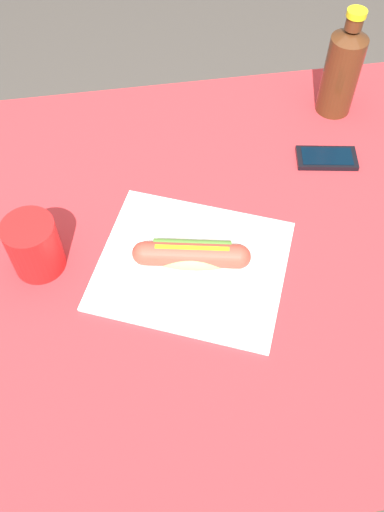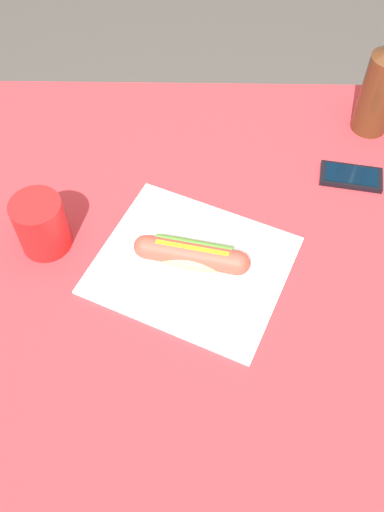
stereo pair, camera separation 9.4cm
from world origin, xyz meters
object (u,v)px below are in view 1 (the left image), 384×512
at_px(hot_dog, 192,255).
at_px(soda_bottle, 342,69).
at_px(drinking_cup, 34,246).
at_px(cell_phone, 327,158).

height_order(hot_dog, soda_bottle, soda_bottle).
distance_m(hot_dog, drinking_cup, 0.27).
bearing_deg(hot_dog, soda_bottle, 44.64).
relative_size(cell_phone, drinking_cup, 1.22).
bearing_deg(drinking_cup, soda_bottle, 26.85).
bearing_deg(drinking_cup, cell_phone, 16.46).
xyz_separation_m(hot_dog, cell_phone, (0.31, 0.21, -0.03)).
relative_size(hot_dog, drinking_cup, 1.91).
bearing_deg(hot_dog, cell_phone, 34.62).
xyz_separation_m(cell_phone, soda_bottle, (0.06, 0.15, 0.10)).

